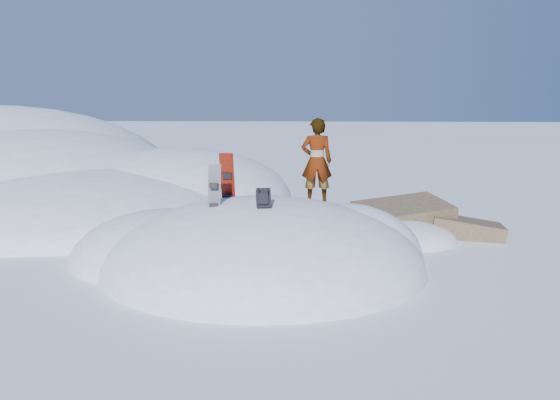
{
  "coord_description": "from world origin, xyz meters",
  "views": [
    {
      "loc": [
        0.83,
        -11.27,
        3.73
      ],
      "look_at": [
        0.36,
        0.3,
        1.44
      ],
      "focal_mm": 35.0,
      "sensor_mm": 36.0,
      "label": 1
    }
  ],
  "objects_px": {
    "snowboard_dark": "(214,198)",
    "person": "(317,161)",
    "snowboard_red": "(228,189)",
    "backpack": "(263,199)"
  },
  "relations": [
    {
      "from": "snowboard_dark",
      "to": "snowboard_red",
      "type": "bearing_deg",
      "value": 84.69
    },
    {
      "from": "snowboard_red",
      "to": "backpack",
      "type": "height_order",
      "value": "snowboard_red"
    },
    {
      "from": "snowboard_dark",
      "to": "backpack",
      "type": "xyz_separation_m",
      "value": [
        1.04,
        -0.29,
        0.05
      ]
    },
    {
      "from": "snowboard_red",
      "to": "snowboard_dark",
      "type": "xyz_separation_m",
      "value": [
        -0.14,
        -1.08,
        0.0
      ]
    },
    {
      "from": "snowboard_red",
      "to": "snowboard_dark",
      "type": "distance_m",
      "value": 1.09
    },
    {
      "from": "snowboard_dark",
      "to": "backpack",
      "type": "bearing_deg",
      "value": -13.44
    },
    {
      "from": "person",
      "to": "snowboard_red",
      "type": "bearing_deg",
      "value": 5.12
    },
    {
      "from": "snowboard_dark",
      "to": "person",
      "type": "distance_m",
      "value": 2.6
    },
    {
      "from": "snowboard_red",
      "to": "backpack",
      "type": "relative_size",
      "value": 3.52
    },
    {
      "from": "backpack",
      "to": "person",
      "type": "bearing_deg",
      "value": 46.93
    }
  ]
}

